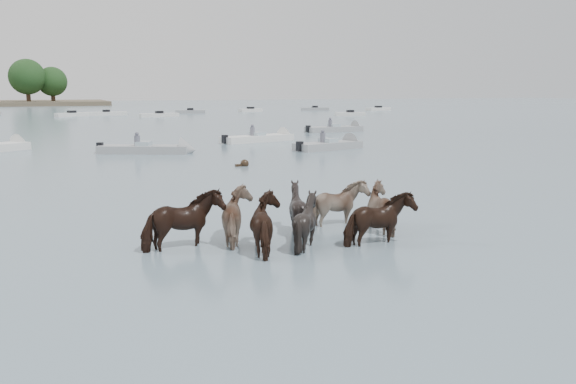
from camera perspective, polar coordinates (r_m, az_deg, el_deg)
name	(u,v)px	position (r m, az deg, el deg)	size (l,w,h in m)	color
ground	(272,243)	(15.53, -1.48, -4.84)	(400.00, 400.00, 0.00)	#4A5D6A
pony_herd	(298,219)	(15.75, 0.92, -2.56)	(7.75, 3.60, 1.71)	black
swimming_pony	(244,164)	(31.04, -4.21, 2.65)	(0.72, 0.44, 0.44)	black
motorboat_b	(157,150)	(38.06, -12.29, 3.95)	(6.08, 3.90, 1.92)	gray
motorboat_c	(266,138)	(45.90, -2.09, 5.11)	(6.52, 3.47, 1.92)	silver
motorboat_d	(337,145)	(40.14, 4.62, 4.43)	(5.50, 3.00, 1.92)	gray
motorboat_e	(341,129)	(56.67, 5.06, 5.95)	(6.12, 2.03, 1.92)	gray
distant_flotilla	(80,114)	(93.24, -19.06, 6.95)	(106.99, 25.68, 0.93)	silver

